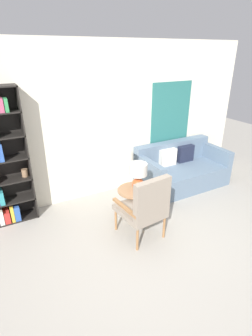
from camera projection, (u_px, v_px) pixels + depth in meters
ground_plane at (160, 257)px, 3.47m from camera, size 14.00×14.00×0.00m
wall_back at (98, 123)px, 4.56m from camera, size 6.40×0.08×2.70m
armchair at (146, 205)px, 3.61m from camera, size 0.62×0.68×1.00m
couch at (180, 170)px, 5.28m from camera, size 1.74×0.93×0.83m
side_table at (135, 193)px, 4.11m from camera, size 0.54×0.54×0.52m
table_lamp at (138, 174)px, 3.98m from camera, size 0.28×0.28×0.44m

